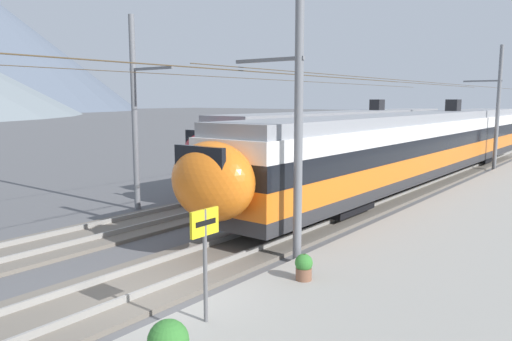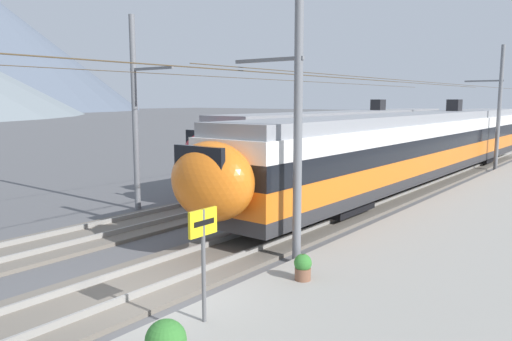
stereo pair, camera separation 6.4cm
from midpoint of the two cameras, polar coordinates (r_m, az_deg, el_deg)
ground_plane at (r=11.51m, az=-12.00°, el=-15.18°), size 400.00×400.00×0.00m
track_near at (r=12.36m, az=-15.65°, el=-13.30°), size 120.00×3.00×0.28m
track_far at (r=16.32m, az=-25.83°, el=-8.54°), size 120.00×3.00×0.28m
train_near_platform at (r=27.79m, az=18.28°, el=3.00°), size 33.77×2.99×4.27m
train_far_track at (r=30.53m, az=10.31°, el=3.68°), size 25.48×2.90×4.27m
catenary_mast_mid at (r=13.51m, az=4.20°, el=5.92°), size 49.48×2.31×7.67m
catenary_mast_east at (r=34.74m, az=25.79°, el=6.65°), size 49.48×2.31×7.89m
catenary_mast_far_side at (r=20.66m, az=-13.61°, el=6.76°), size 49.48×2.47×7.87m
platform_sign at (r=9.34m, az=-6.11°, el=-7.93°), size 0.70×0.08×2.18m
potted_plant_platform_edge at (r=11.81m, az=5.36°, el=-10.88°), size 0.42×0.42×0.62m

